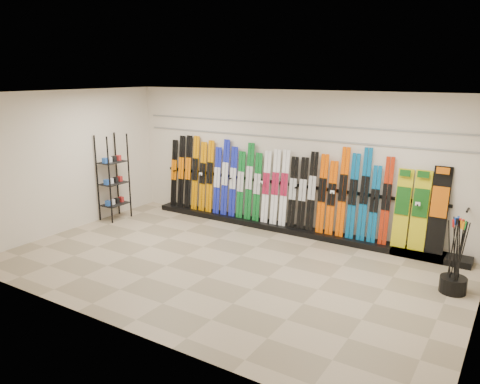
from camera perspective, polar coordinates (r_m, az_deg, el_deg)
The scene contains 12 objects.
floor at distance 8.44m, azimuth -1.86°, elevation -8.97°, with size 8.00×8.00×0.00m, color #85765B.
back_wall at distance 10.09m, azimuth 6.01°, elevation 3.76°, with size 8.00×8.00×0.00m, color beige.
left_wall at distance 10.68m, azimuth -20.09°, elevation 3.55°, with size 5.00×5.00×0.00m, color beige.
ceiling at distance 7.76m, azimuth -2.04°, elevation 11.84°, with size 8.00×8.00×0.00m, color silver.
ski_rack_base at distance 10.17m, azimuth 6.39°, elevation -4.56°, with size 8.00×0.40×0.12m, color black.
skis at distance 10.26m, azimuth 3.17°, elevation 0.81°, with size 5.38×0.21×1.83m.
snowboards at distance 9.25m, azimuth 21.23°, elevation -2.05°, with size 0.94×0.25×1.60m.
accessory_rack at distance 11.21m, azimuth -15.19°, elevation 1.75°, with size 0.40×0.60×1.99m, color black.
pole_bin at distance 8.15m, azimuth 24.52°, elevation -10.25°, with size 0.41×0.41×0.25m, color black.
ski_poles at distance 7.97m, azimuth 24.87°, elevation -7.08°, with size 0.31×0.33×1.18m.
slatwall_rail_0 at distance 9.99m, azimuth 6.04°, elevation 6.56°, with size 7.60×0.02×0.03m, color gray.
slatwall_rail_1 at distance 9.96m, azimuth 6.08°, elevation 8.27°, with size 7.60×0.02×0.03m, color gray.
Camera 1 is at (4.33, -6.43, 3.33)m, focal length 35.00 mm.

